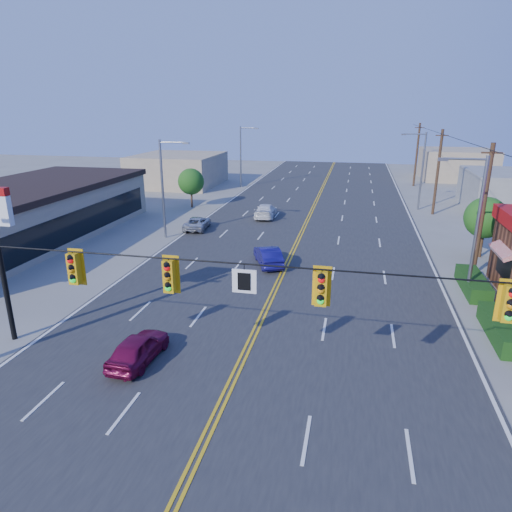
% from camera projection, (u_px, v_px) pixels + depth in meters
% --- Properties ---
extents(ground, '(160.00, 160.00, 0.00)m').
position_uv_depth(ground, '(212.00, 427.00, 15.61)').
color(ground, gray).
rests_on(ground, ground).
extents(road, '(20.00, 120.00, 0.06)m').
position_uv_depth(road, '(292.00, 253.00, 34.18)').
color(road, '#2D2D30').
rests_on(road, ground).
extents(signal_span, '(24.32, 0.34, 9.00)m').
position_uv_depth(signal_span, '(203.00, 295.00, 14.12)').
color(signal_span, '#47301E').
rests_on(signal_span, ground).
extents(strip_mall, '(10.40, 26.40, 4.40)m').
position_uv_depth(strip_mall, '(14.00, 215.00, 36.08)').
color(strip_mall, tan).
rests_on(strip_mall, ground).
extents(streetlight_se, '(2.55, 0.25, 8.00)m').
position_uv_depth(streetlight_se, '(474.00, 220.00, 25.03)').
color(streetlight_se, gray).
rests_on(streetlight_se, ground).
extents(streetlight_ne, '(2.55, 0.25, 8.00)m').
position_uv_depth(streetlight_ne, '(421.00, 167.00, 47.31)').
color(streetlight_ne, gray).
rests_on(streetlight_ne, ground).
extents(streetlight_sw, '(2.55, 0.25, 8.00)m').
position_uv_depth(streetlight_sw, '(165.00, 184.00, 36.82)').
color(streetlight_sw, gray).
rests_on(streetlight_sw, ground).
extents(streetlight_nw, '(2.55, 0.25, 8.00)m').
position_uv_depth(streetlight_nw, '(242.00, 153.00, 60.96)').
color(streetlight_nw, gray).
rests_on(streetlight_nw, ground).
extents(utility_pole_near, '(0.28, 0.28, 8.40)m').
position_uv_depth(utility_pole_near, '(483.00, 211.00, 28.56)').
color(utility_pole_near, '#47301E').
rests_on(utility_pole_near, ground).
extents(utility_pole_mid, '(0.28, 0.28, 8.40)m').
position_uv_depth(utility_pole_mid, '(438.00, 173.00, 45.27)').
color(utility_pole_mid, '#47301E').
rests_on(utility_pole_mid, ground).
extents(utility_pole_far, '(0.28, 0.28, 8.40)m').
position_uv_depth(utility_pole_far, '(417.00, 155.00, 61.98)').
color(utility_pole_far, '#47301E').
rests_on(utility_pole_far, ground).
extents(tree_kfc_rear, '(2.94, 2.94, 4.41)m').
position_uv_depth(tree_kfc_rear, '(486.00, 218.00, 32.40)').
color(tree_kfc_rear, '#47301E').
rests_on(tree_kfc_rear, ground).
extents(tree_west, '(2.80, 2.80, 4.20)m').
position_uv_depth(tree_west, '(191.00, 182.00, 48.94)').
color(tree_west, '#47301E').
rests_on(tree_west, ground).
extents(bld_west_far, '(11.00, 12.00, 4.20)m').
position_uv_depth(bld_west_far, '(178.00, 170.00, 63.58)').
color(bld_west_far, tan).
rests_on(bld_west_far, ground).
extents(bld_east_far, '(10.00, 10.00, 4.40)m').
position_uv_depth(bld_east_far, '(456.00, 164.00, 68.66)').
color(bld_east_far, tan).
rests_on(bld_east_far, ground).
extents(car_magenta, '(1.62, 3.68, 1.23)m').
position_uv_depth(car_magenta, '(138.00, 349.00, 19.39)').
color(car_magenta, maroon).
rests_on(car_magenta, ground).
extents(car_blue, '(2.80, 4.18, 1.30)m').
position_uv_depth(car_blue, '(268.00, 257.00, 31.28)').
color(car_blue, navy).
rests_on(car_blue, ground).
extents(car_white, '(2.07, 4.63, 1.32)m').
position_uv_depth(car_white, '(266.00, 211.00, 44.80)').
color(car_white, white).
rests_on(car_white, ground).
extents(car_silver, '(2.24, 4.18, 1.12)m').
position_uv_depth(car_silver, '(197.00, 224.00, 40.53)').
color(car_silver, '#B5B6BB').
rests_on(car_silver, ground).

